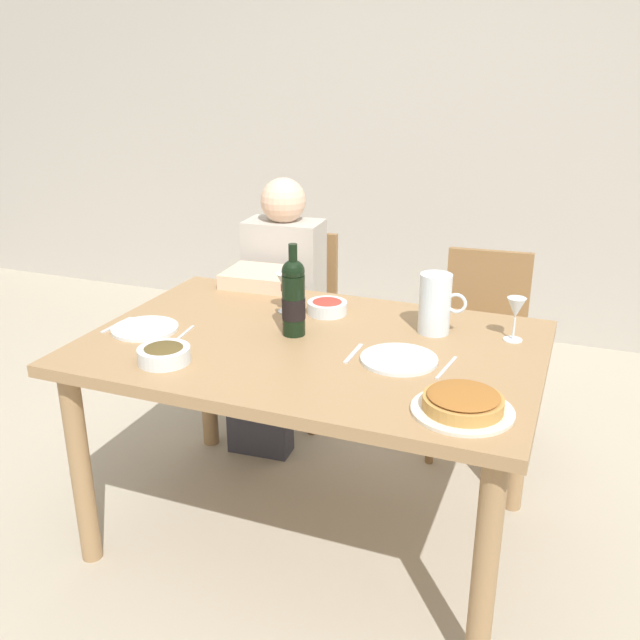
{
  "coord_description": "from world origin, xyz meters",
  "views": [
    {
      "loc": [
        0.81,
        -2.0,
        1.66
      ],
      "look_at": [
        -0.0,
        0.08,
        0.81
      ],
      "focal_mm": 39.34,
      "sensor_mm": 36.0,
      "label": 1
    }
  ],
  "objects_px": {
    "olive_bowl": "(164,353)",
    "dinner_plate_right_setting": "(399,359)",
    "dinner_plate_left_setting": "(145,329)",
    "dining_table": "(312,367)",
    "water_pitcher": "(435,307)",
    "wine_glass_left_diner": "(286,284)",
    "salad_bowl": "(327,306)",
    "wine_glass_right_diner": "(516,310)",
    "chair_right": "(482,340)",
    "baked_tart": "(463,403)",
    "diner_left": "(276,305)",
    "wine_bottle": "(294,297)",
    "chair_left": "(295,312)"
  },
  "relations": [
    {
      "from": "dining_table",
      "to": "wine_bottle",
      "type": "bearing_deg",
      "value": 155.17
    },
    {
      "from": "wine_glass_right_diner",
      "to": "dining_table",
      "type": "bearing_deg",
      "value": -157.65
    },
    {
      "from": "salad_bowl",
      "to": "chair_right",
      "type": "bearing_deg",
      "value": 50.91
    },
    {
      "from": "salad_bowl",
      "to": "diner_left",
      "type": "xyz_separation_m",
      "value": [
        -0.39,
        0.39,
        -0.17
      ]
    },
    {
      "from": "wine_glass_left_diner",
      "to": "dinner_plate_right_setting",
      "type": "height_order",
      "value": "wine_glass_left_diner"
    },
    {
      "from": "wine_glass_right_diner",
      "to": "chair_right",
      "type": "bearing_deg",
      "value": 106.01
    },
    {
      "from": "baked_tart",
      "to": "dinner_plate_left_setting",
      "type": "relative_size",
      "value": 1.2
    },
    {
      "from": "diner_left",
      "to": "baked_tart",
      "type": "bearing_deg",
      "value": 131.94
    },
    {
      "from": "wine_bottle",
      "to": "wine_glass_right_diner",
      "type": "distance_m",
      "value": 0.74
    },
    {
      "from": "dinner_plate_right_setting",
      "to": "diner_left",
      "type": "bearing_deg",
      "value": 136.65
    },
    {
      "from": "baked_tart",
      "to": "dinner_plate_left_setting",
      "type": "xyz_separation_m",
      "value": [
        -1.14,
        0.2,
        -0.02
      ]
    },
    {
      "from": "dinner_plate_left_setting",
      "to": "wine_glass_right_diner",
      "type": "bearing_deg",
      "value": 17.16
    },
    {
      "from": "water_pitcher",
      "to": "wine_glass_left_diner",
      "type": "relative_size",
      "value": 1.41
    },
    {
      "from": "chair_right",
      "to": "salad_bowl",
      "type": "bearing_deg",
      "value": 46.13
    },
    {
      "from": "dining_table",
      "to": "baked_tart",
      "type": "height_order",
      "value": "baked_tart"
    },
    {
      "from": "dining_table",
      "to": "dinner_plate_left_setting",
      "type": "distance_m",
      "value": 0.6
    },
    {
      "from": "salad_bowl",
      "to": "dinner_plate_left_setting",
      "type": "distance_m",
      "value": 0.66
    },
    {
      "from": "water_pitcher",
      "to": "baked_tart",
      "type": "xyz_separation_m",
      "value": [
        0.2,
        -0.54,
        -0.06
      ]
    },
    {
      "from": "dining_table",
      "to": "dinner_plate_left_setting",
      "type": "bearing_deg",
      "value": -168.73
    },
    {
      "from": "olive_bowl",
      "to": "dinner_plate_left_setting",
      "type": "relative_size",
      "value": 0.71
    },
    {
      "from": "olive_bowl",
      "to": "wine_glass_left_diner",
      "type": "relative_size",
      "value": 1.1
    },
    {
      "from": "baked_tart",
      "to": "olive_bowl",
      "type": "height_order",
      "value": "baked_tart"
    },
    {
      "from": "dinner_plate_right_setting",
      "to": "chair_right",
      "type": "height_order",
      "value": "chair_right"
    },
    {
      "from": "dinner_plate_left_setting",
      "to": "chair_left",
      "type": "xyz_separation_m",
      "value": [
        0.13,
        1.01,
        -0.27
      ]
    },
    {
      "from": "chair_left",
      "to": "dining_table",
      "type": "bearing_deg",
      "value": 113.06
    },
    {
      "from": "water_pitcher",
      "to": "chair_right",
      "type": "xyz_separation_m",
      "value": [
        0.08,
        0.65,
        -0.36
      ]
    },
    {
      "from": "dining_table",
      "to": "chair_right",
      "type": "xyz_separation_m",
      "value": [
        0.44,
        0.88,
        -0.17
      ]
    },
    {
      "from": "dining_table",
      "to": "water_pitcher",
      "type": "distance_m",
      "value": 0.46
    },
    {
      "from": "olive_bowl",
      "to": "dinner_plate_left_setting",
      "type": "xyz_separation_m",
      "value": [
        -0.21,
        0.21,
        -0.02
      ]
    },
    {
      "from": "chair_left",
      "to": "chair_right",
      "type": "bearing_deg",
      "value": 175.02
    },
    {
      "from": "diner_left",
      "to": "water_pitcher",
      "type": "bearing_deg",
      "value": 147.85
    },
    {
      "from": "chair_left",
      "to": "baked_tart",
      "type": "bearing_deg",
      "value": 126.14
    },
    {
      "from": "wine_glass_left_diner",
      "to": "water_pitcher",
      "type": "bearing_deg",
      "value": -0.45
    },
    {
      "from": "olive_bowl",
      "to": "dinner_plate_right_setting",
      "type": "height_order",
      "value": "olive_bowl"
    },
    {
      "from": "salad_bowl",
      "to": "olive_bowl",
      "type": "distance_m",
      "value": 0.67
    },
    {
      "from": "dining_table",
      "to": "wine_glass_right_diner",
      "type": "xyz_separation_m",
      "value": [
        0.62,
        0.26,
        0.2
      ]
    },
    {
      "from": "water_pitcher",
      "to": "baked_tart",
      "type": "bearing_deg",
      "value": -69.7
    },
    {
      "from": "wine_bottle",
      "to": "dinner_plate_right_setting",
      "type": "xyz_separation_m",
      "value": [
        0.4,
        -0.09,
        -0.13
      ]
    },
    {
      "from": "dinner_plate_left_setting",
      "to": "chair_right",
      "type": "distance_m",
      "value": 1.45
    },
    {
      "from": "wine_glass_right_diner",
      "to": "salad_bowl",
      "type": "bearing_deg",
      "value": 178.58
    },
    {
      "from": "dining_table",
      "to": "dinner_plate_right_setting",
      "type": "bearing_deg",
      "value": -8.96
    },
    {
      "from": "wine_glass_right_diner",
      "to": "dinner_plate_right_setting",
      "type": "bearing_deg",
      "value": -135.47
    },
    {
      "from": "dining_table",
      "to": "olive_bowl",
      "type": "distance_m",
      "value": 0.5
    },
    {
      "from": "baked_tart",
      "to": "dinner_plate_right_setting",
      "type": "distance_m",
      "value": 0.36
    },
    {
      "from": "wine_glass_right_diner",
      "to": "dinner_plate_left_setting",
      "type": "xyz_separation_m",
      "value": [
        -1.2,
        -0.37,
        -0.1
      ]
    },
    {
      "from": "chair_left",
      "to": "dinner_plate_right_setting",
      "type": "bearing_deg",
      "value": 125.18
    },
    {
      "from": "wine_bottle",
      "to": "diner_left",
      "type": "height_order",
      "value": "diner_left"
    },
    {
      "from": "salad_bowl",
      "to": "dinner_plate_left_setting",
      "type": "bearing_deg",
      "value": -143.8
    },
    {
      "from": "wine_glass_left_diner",
      "to": "chair_right",
      "type": "height_order",
      "value": "wine_glass_left_diner"
    },
    {
      "from": "wine_glass_left_diner",
      "to": "wine_glass_right_diner",
      "type": "height_order",
      "value": "wine_glass_right_diner"
    }
  ]
}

